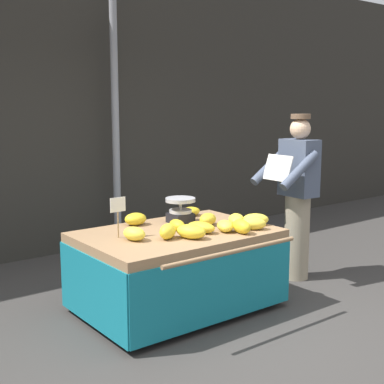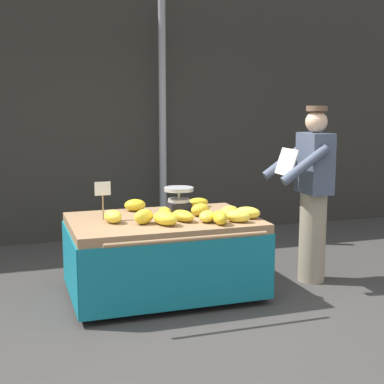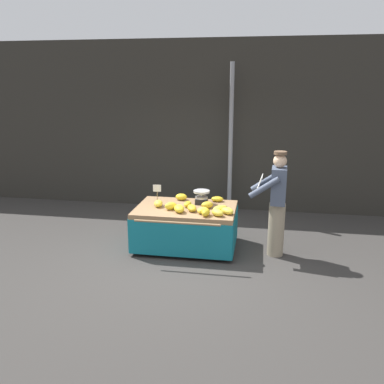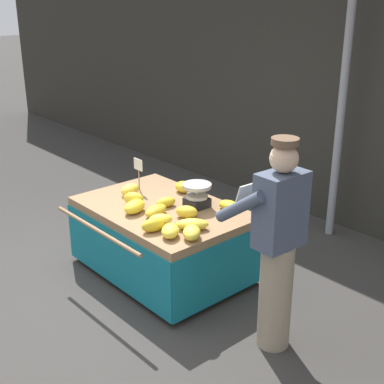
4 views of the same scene
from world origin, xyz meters
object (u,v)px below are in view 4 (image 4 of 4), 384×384
object	(u,v)px
banana_bunch_9	(134,199)
banana_bunch_10	(192,224)
banana_cart	(162,224)
banana_bunch_0	(166,202)
street_pole	(342,100)
banana_bunch_2	(160,220)
weighing_scale	(197,195)
banana_bunch_12	(170,231)
banana_bunch_5	(156,211)
banana_bunch_7	(130,190)
price_sign	(138,167)
banana_bunch_6	(134,207)
banana_bunch_4	(229,205)
vendor_person	(277,245)
banana_bunch_3	(192,233)
banana_bunch_8	(187,212)
banana_bunch_11	(184,187)
banana_bunch_1	(153,225)

from	to	relation	value
banana_bunch_9	banana_bunch_10	distance (m)	0.81
banana_cart	banana_bunch_0	bearing A→B (deg)	49.11
street_pole	banana_bunch_9	bearing A→B (deg)	-109.54
banana_bunch_10	banana_bunch_9	bearing A→B (deg)	-176.37
banana_cart	banana_bunch_2	world-z (taller)	banana_bunch_2
weighing_scale	banana_bunch_12	bearing A→B (deg)	-60.68
banana_bunch_5	banana_bunch_10	xyz separation A→B (m)	(0.46, 0.05, 0.00)
banana_bunch_0	banana_bunch_5	bearing A→B (deg)	-62.74
weighing_scale	banana_bunch_7	world-z (taller)	weighing_scale
banana_cart	banana_bunch_2	size ratio (longest dim) A/B	7.85
price_sign	banana_bunch_9	size ratio (longest dim) A/B	1.69
banana_bunch_6	weighing_scale	bearing A→B (deg)	61.98
weighing_scale	price_sign	size ratio (longest dim) A/B	0.82
banana_bunch_4	banana_bunch_7	bearing A→B (deg)	-153.05
weighing_scale	banana_bunch_5	distance (m)	0.45
banana_cart	vendor_person	xyz separation A→B (m)	(1.48, -0.06, 0.35)
vendor_person	banana_cart	bearing A→B (deg)	177.59
banana_bunch_0	banana_bunch_7	size ratio (longest dim) A/B	0.93
banana_bunch_5	banana_bunch_10	size ratio (longest dim) A/B	0.95
banana_bunch_0	street_pole	bearing A→B (deg)	74.93
banana_bunch_12	street_pole	bearing A→B (deg)	90.11
street_pole	price_sign	distance (m)	2.30
banana_bunch_2	banana_bunch_4	xyz separation A→B (m)	(0.16, 0.70, -0.00)
banana_bunch_3	banana_bunch_12	world-z (taller)	same
banana_bunch_2	banana_bunch_4	distance (m)	0.72
banana_bunch_4	banana_bunch_8	size ratio (longest dim) A/B	1.04
banana_bunch_3	banana_bunch_12	bearing A→B (deg)	-141.99
banana_bunch_3	price_sign	bearing A→B (deg)	164.04
banana_bunch_6	banana_bunch_2	bearing A→B (deg)	1.52
banana_bunch_7	banana_bunch_11	bearing A→B (deg)	57.35
banana_bunch_5	weighing_scale	bearing A→B (deg)	77.55
banana_bunch_6	street_pole	bearing A→B (deg)	74.94
price_sign	vendor_person	bearing A→B (deg)	-4.85
price_sign	banana_bunch_12	world-z (taller)	price_sign
banana_cart	banana_bunch_3	xyz separation A→B (m)	(0.72, -0.25, 0.24)
banana_cart	banana_bunch_10	bearing A→B (deg)	-11.94
price_sign	vendor_person	distance (m)	2.01
banana_cart	banana_bunch_12	distance (m)	0.72
banana_bunch_5	banana_bunch_12	xyz separation A→B (m)	(0.44, -0.18, 0.00)
banana_bunch_2	banana_bunch_11	bearing A→B (deg)	125.03
banana_bunch_2	banana_bunch_6	bearing A→B (deg)	-178.48
banana_bunch_0	banana_bunch_8	bearing A→B (deg)	-3.52
banana_bunch_7	vendor_person	bearing A→B (deg)	-0.44
price_sign	banana_bunch_3	bearing A→B (deg)	-15.96
banana_cart	banana_bunch_1	world-z (taller)	banana_bunch_1
weighing_scale	banana_bunch_7	bearing A→B (deg)	-156.39
banana_bunch_2	banana_bunch_0	bearing A→B (deg)	134.68
banana_bunch_6	banana_bunch_10	bearing A→B (deg)	13.64
banana_cart	banana_bunch_7	bearing A→B (deg)	-174.10
banana_cart	banana_bunch_11	world-z (taller)	banana_bunch_11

